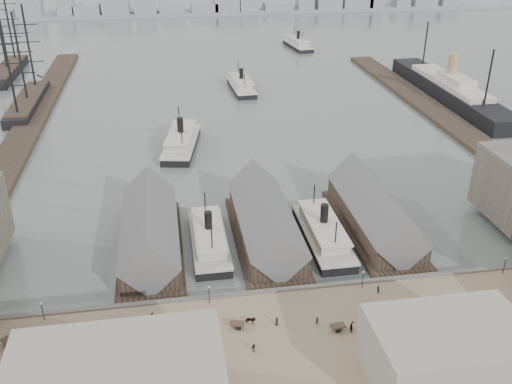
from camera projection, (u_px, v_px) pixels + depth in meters
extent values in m
plane|color=#53605B|center=(280.00, 283.00, 116.83)|extent=(900.00, 900.00, 0.00)
cube|color=#817356|center=(303.00, 345.00, 98.74)|extent=(180.00, 30.00, 2.00)
cube|color=#59544C|center=(285.00, 293.00, 111.72)|extent=(180.00, 1.20, 2.30)
cube|color=#2D231C|center=(27.00, 130.00, 194.80)|extent=(10.00, 220.00, 1.60)
cube|color=#2D231C|center=(441.00, 116.00, 207.19)|extent=(10.00, 180.00, 1.60)
cube|color=#2D231C|center=(151.00, 250.00, 126.89)|extent=(14.00, 42.00, 1.20)
cube|color=#2D231C|center=(150.00, 236.00, 126.39)|extent=(12.00, 36.00, 5.00)
cube|color=#59595B|center=(149.00, 225.00, 125.22)|extent=(12.60, 37.00, 12.60)
cube|color=#2D231C|center=(266.00, 240.00, 130.67)|extent=(14.00, 42.00, 1.20)
cube|color=#2D231C|center=(265.00, 226.00, 130.16)|extent=(12.00, 36.00, 5.00)
cube|color=#59595B|center=(265.00, 216.00, 129.00)|extent=(12.60, 37.00, 12.60)
cube|color=#2D231C|center=(374.00, 231.00, 134.45)|extent=(14.00, 42.00, 1.20)
cube|color=#2D231C|center=(374.00, 217.00, 133.94)|extent=(12.00, 36.00, 5.00)
cube|color=#59595B|center=(375.00, 207.00, 132.78)|extent=(12.60, 37.00, 12.60)
cube|color=gray|center=(448.00, 353.00, 88.37)|extent=(24.00, 16.00, 10.00)
cylinder|color=black|center=(43.00, 312.00, 102.41)|extent=(0.16, 0.16, 3.60)
sphere|color=beige|center=(41.00, 303.00, 101.56)|extent=(0.44, 0.44, 0.44)
cylinder|color=black|center=(209.00, 295.00, 106.77)|extent=(0.16, 0.16, 3.60)
sphere|color=beige|center=(209.00, 287.00, 105.92)|extent=(0.44, 0.44, 0.44)
cylinder|color=black|center=(363.00, 280.00, 111.13)|extent=(0.16, 0.16, 3.60)
sphere|color=beige|center=(363.00, 272.00, 110.28)|extent=(0.44, 0.44, 0.44)
cylinder|color=black|center=(504.00, 266.00, 115.49)|extent=(0.16, 0.16, 3.60)
sphere|color=beige|center=(506.00, 258.00, 114.64)|extent=(0.44, 0.44, 0.44)
cube|color=gray|center=(187.00, 11.00, 416.30)|extent=(500.00, 40.00, 2.00)
cube|color=gray|center=(6.00, 14.00, 388.34)|extent=(14.71, 14.00, 7.23)
cube|color=gray|center=(29.00, 9.00, 389.27)|extent=(17.63, 14.00, 13.23)
cube|color=gray|center=(66.00, 8.00, 392.75)|extent=(10.74, 14.00, 13.58)
cube|color=gray|center=(87.00, 11.00, 395.83)|extent=(18.06, 14.00, 8.64)
cube|color=gray|center=(116.00, 7.00, 397.69)|extent=(18.55, 14.00, 13.29)
cube|color=gray|center=(145.00, 7.00, 400.81)|extent=(15.33, 14.00, 12.47)
cube|color=gray|center=(172.00, 9.00, 404.33)|extent=(17.56, 14.00, 8.72)
cube|color=gray|center=(204.00, 9.00, 407.95)|extent=(18.76, 14.00, 7.63)
cube|color=gray|center=(226.00, 6.00, 409.65)|extent=(17.61, 14.00, 10.35)
cube|color=gray|center=(249.00, 5.00, 412.01)|extent=(13.38, 14.00, 10.30)
cube|color=gray|center=(278.00, 7.00, 415.94)|extent=(20.73, 14.00, 6.75)
cube|color=gray|center=(305.00, 0.00, 416.89)|extent=(11.51, 14.00, 15.57)
cube|color=gray|center=(328.00, 3.00, 420.44)|extent=(18.17, 14.00, 11.26)
cube|color=gray|center=(356.00, 2.00, 423.47)|extent=(21.81, 14.00, 11.83)
cube|color=gray|center=(400.00, 2.00, 428.82)|extent=(10.90, 14.00, 10.29)
cube|color=gray|center=(448.00, 0.00, 434.33)|extent=(14.21, 14.00, 10.51)
cube|color=black|center=(209.00, 243.00, 128.84)|extent=(7.57, 26.48, 1.70)
cube|color=beige|center=(209.00, 239.00, 128.28)|extent=(7.95, 26.48, 0.47)
cube|color=beige|center=(209.00, 234.00, 127.69)|extent=(6.15, 18.92, 2.08)
cube|color=beige|center=(209.00, 229.00, 127.10)|extent=(6.62, 20.81, 0.38)
cylinder|color=black|center=(208.00, 221.00, 126.17)|extent=(1.70, 1.70, 4.26)
cylinder|color=black|center=(205.00, 204.00, 133.76)|extent=(0.28, 0.28, 5.68)
cylinder|color=black|center=(212.00, 241.00, 118.74)|extent=(0.28, 0.28, 5.68)
cube|color=black|center=(323.00, 238.00, 130.93)|extent=(8.05, 28.18, 1.81)
cube|color=beige|center=(323.00, 233.00, 130.35)|extent=(8.45, 28.18, 0.50)
cube|color=beige|center=(323.00, 228.00, 129.72)|extent=(6.54, 20.13, 2.21)
cube|color=beige|center=(324.00, 222.00, 129.08)|extent=(7.05, 22.14, 0.40)
cylinder|color=black|center=(324.00, 214.00, 128.09)|extent=(1.81, 1.81, 4.53)
cylinder|color=black|center=(314.00, 196.00, 136.17)|extent=(0.30, 0.30, 6.04)
cylinder|color=black|center=(336.00, 235.00, 120.19)|extent=(0.30, 0.30, 6.04)
cube|color=black|center=(182.00, 145.00, 181.42)|extent=(14.02, 31.31, 1.94)
cube|color=beige|center=(181.00, 141.00, 180.79)|extent=(14.44, 31.39, 0.54)
cube|color=beige|center=(181.00, 137.00, 180.11)|extent=(10.85, 22.52, 2.38)
cube|color=beige|center=(181.00, 132.00, 179.43)|extent=(11.77, 24.74, 0.43)
cylinder|color=black|center=(180.00, 125.00, 178.37)|extent=(1.94, 1.94, 4.86)
cylinder|color=black|center=(179.00, 116.00, 187.04)|extent=(0.32, 0.32, 6.48)
cylinder|color=black|center=(182.00, 137.00, 169.89)|extent=(0.32, 0.32, 6.48)
cube|color=black|center=(242.00, 88.00, 238.83)|extent=(9.17, 27.85, 1.77)
cube|color=beige|center=(242.00, 85.00, 238.26)|extent=(9.57, 27.87, 0.49)
cube|color=beige|center=(241.00, 82.00, 237.64)|extent=(7.32, 19.93, 2.16)
cube|color=beige|center=(241.00, 79.00, 237.02)|extent=(7.91, 21.92, 0.39)
cylinder|color=black|center=(241.00, 74.00, 236.05)|extent=(1.77, 1.77, 4.42)
cylinder|color=black|center=(238.00, 69.00, 243.94)|extent=(0.29, 0.29, 5.89)
cylinder|color=black|center=(244.00, 80.00, 228.34)|extent=(0.29, 0.29, 5.89)
cube|color=black|center=(298.00, 46.00, 310.49)|extent=(11.23, 28.18, 1.76)
cube|color=beige|center=(298.00, 44.00, 309.92)|extent=(11.62, 28.23, 0.49)
cube|color=beige|center=(298.00, 42.00, 309.30)|extent=(8.79, 20.22, 2.15)
cube|color=beige|center=(298.00, 39.00, 308.69)|extent=(9.52, 22.23, 0.39)
cylinder|color=black|center=(298.00, 35.00, 307.72)|extent=(1.76, 1.76, 4.40)
cylinder|color=black|center=(295.00, 32.00, 315.58)|extent=(0.29, 0.29, 5.87)
cylinder|color=black|center=(302.00, 39.00, 300.04)|extent=(0.29, 0.29, 5.87)
cube|color=black|center=(28.00, 103.00, 217.91)|extent=(8.71, 50.30, 3.48)
cube|color=#2D231C|center=(27.00, 98.00, 217.00)|extent=(8.22, 45.27, 0.58)
cylinder|color=black|center=(9.00, 69.00, 194.49)|extent=(0.77, 0.77, 32.89)
cylinder|color=black|center=(20.00, 57.00, 210.02)|extent=(0.77, 0.77, 32.89)
cylinder|color=black|center=(29.00, 47.00, 225.55)|extent=(0.77, 0.77, 32.89)
cube|color=black|center=(8.00, 72.00, 259.60)|extent=(8.98, 49.91, 3.59)
cube|color=#2D231C|center=(7.00, 67.00, 258.66)|extent=(8.48, 44.91, 0.60)
cylinder|color=black|center=(0.00, 31.00, 251.46)|extent=(0.80, 0.80, 33.94)
cylinder|color=black|center=(9.00, 24.00, 266.87)|extent=(0.80, 0.80, 33.94)
cube|color=black|center=(449.00, 91.00, 228.23)|extent=(12.20, 89.13, 5.63)
cube|color=beige|center=(450.00, 82.00, 226.54)|extent=(10.32, 51.60, 1.88)
cube|color=beige|center=(457.00, 80.00, 221.35)|extent=(7.51, 18.76, 2.81)
cylinder|color=tan|center=(453.00, 66.00, 223.60)|extent=(4.13, 4.13, 9.38)
imported|color=black|center=(22.00, 334.00, 98.81)|extent=(1.75, 1.74, 1.44)
cube|color=#3F2D21|center=(9.00, 341.00, 96.87)|extent=(2.92, 2.88, 0.25)
cylinder|color=black|center=(11.00, 344.00, 96.65)|extent=(0.85, 0.82, 1.10)
cylinder|color=black|center=(7.00, 341.00, 97.41)|extent=(0.85, 0.82, 1.10)
imported|color=black|center=(251.00, 321.00, 101.80)|extent=(2.03, 1.27, 1.59)
cube|color=#3F2D21|center=(237.00, 324.00, 100.85)|extent=(2.88, 2.06, 0.25)
cylinder|color=black|center=(238.00, 328.00, 100.43)|extent=(1.09, 0.33, 1.10)
cylinder|color=black|center=(236.00, 323.00, 101.59)|extent=(1.09, 0.33, 1.10)
imported|color=black|center=(353.00, 327.00, 100.37)|extent=(1.42, 1.59, 1.43)
cube|color=#3F2D21|center=(338.00, 326.00, 100.27)|extent=(2.80, 1.89, 0.25)
cylinder|color=black|center=(338.00, 331.00, 99.81)|extent=(1.10, 0.25, 1.10)
cylinder|color=black|center=(337.00, 325.00, 101.06)|extent=(1.10, 0.25, 1.10)
imported|color=black|center=(17.00, 384.00, 88.28)|extent=(0.92, 0.76, 1.74)
imported|color=black|center=(152.00, 317.00, 102.73)|extent=(0.76, 1.15, 1.67)
imported|color=black|center=(254.00, 348.00, 95.51)|extent=(1.07, 0.80, 1.68)
imported|color=black|center=(277.00, 321.00, 101.62)|extent=(0.83, 0.94, 1.62)
imported|color=black|center=(317.00, 321.00, 101.68)|extent=(0.75, 0.68, 1.69)
imported|color=black|center=(378.00, 290.00, 110.04)|extent=(1.02, 1.01, 1.66)
imported|color=black|center=(497.00, 341.00, 97.11)|extent=(1.09, 0.70, 1.59)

